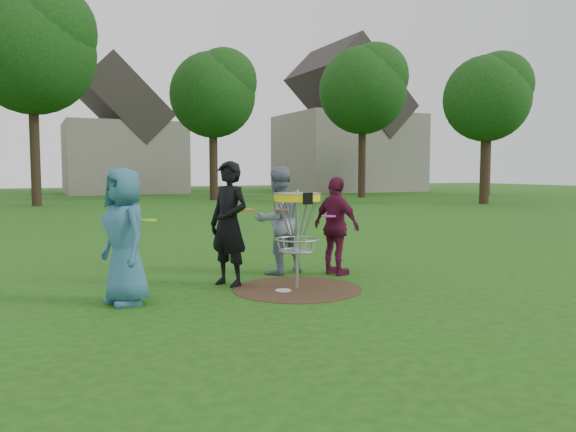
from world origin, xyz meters
name	(u,v)px	position (x,y,z in m)	size (l,w,h in m)	color
ground	(297,289)	(0.00, 0.00, 0.00)	(100.00, 100.00, 0.00)	#19470F
dirt_patch	(297,289)	(0.00, 0.00, 0.00)	(1.80, 1.80, 0.01)	#47331E
player_blue	(125,236)	(-2.30, 0.12, 0.84)	(0.82, 0.53, 1.68)	#306585
player_black	(229,224)	(-0.77, 0.64, 0.89)	(0.65, 0.43, 1.78)	black
player_grey	(278,220)	(0.24, 1.21, 0.85)	(0.83, 0.65, 1.71)	gray
player_maroon	(336,226)	(1.03, 0.71, 0.78)	(0.91, 0.38, 1.55)	maroon
disc_on_grass	(283,291)	(-0.24, -0.05, 0.01)	(0.22, 0.22, 0.02)	silver
disc_golf_basket	(297,216)	(0.00, 0.00, 1.02)	(0.66, 0.67, 1.38)	#9EA0A5
held_discs	(257,214)	(-0.40, 0.51, 1.03)	(3.04, 1.05, 0.16)	#8FE119
tree_row	(113,72)	(0.44, 20.67, 6.21)	(51.20, 17.42, 9.90)	#38281C
house_row	(153,135)	(4.78, 33.07, 4.14)	(44.50, 10.65, 11.62)	gray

